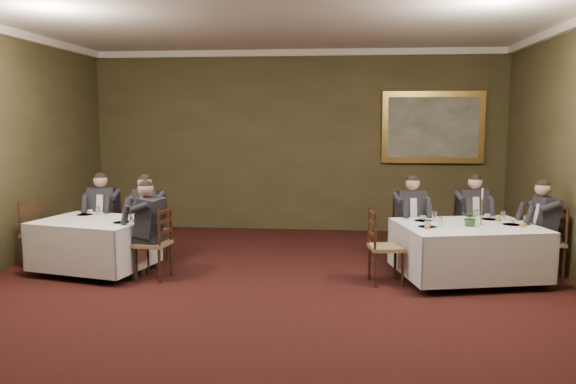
% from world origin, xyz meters
% --- Properties ---
extents(ground, '(10.00, 10.00, 0.00)m').
position_xyz_m(ground, '(0.00, 0.00, 0.00)').
color(ground, black).
rests_on(ground, ground).
extents(back_wall, '(8.00, 0.10, 3.50)m').
position_xyz_m(back_wall, '(0.00, 5.00, 1.75)').
color(back_wall, '#38331C').
rests_on(back_wall, ground).
extents(table_main, '(2.08, 1.75, 0.67)m').
position_xyz_m(table_main, '(2.60, 1.67, 0.45)').
color(table_main, black).
rests_on(table_main, ground).
extents(table_second, '(1.75, 1.48, 0.67)m').
position_xyz_m(table_second, '(-2.60, 1.55, 0.45)').
color(table_second, black).
rests_on(table_second, ground).
extents(chair_main_backleft, '(0.53, 0.51, 1.00)m').
position_xyz_m(chair_main_backleft, '(1.91, 2.47, 0.28)').
color(chair_main_backleft, olive).
rests_on(chair_main_backleft, ground).
extents(diner_main_backleft, '(0.50, 0.56, 1.35)m').
position_xyz_m(diner_main_backleft, '(1.92, 2.46, 0.51)').
color(diner_main_backleft, black).
rests_on(diner_main_backleft, chair_main_backleft).
extents(chair_main_backright, '(0.51, 0.49, 1.00)m').
position_xyz_m(chair_main_backright, '(2.87, 2.69, 0.28)').
color(chair_main_backright, olive).
rests_on(chair_main_backright, ground).
extents(diner_main_backright, '(0.48, 0.55, 1.35)m').
position_xyz_m(diner_main_backright, '(2.87, 2.68, 0.51)').
color(diner_main_backright, black).
rests_on(diner_main_backright, chair_main_backright).
extents(chair_main_endleft, '(0.49, 0.50, 1.00)m').
position_xyz_m(chair_main_endleft, '(1.48, 1.41, 0.28)').
color(chair_main_endleft, olive).
rests_on(chair_main_endleft, ground).
extents(chair_main_endright, '(0.44, 0.46, 1.00)m').
position_xyz_m(chair_main_endright, '(3.72, 1.93, 0.28)').
color(chair_main_endright, olive).
rests_on(chair_main_endright, ground).
extents(diner_main_endright, '(0.49, 0.43, 1.35)m').
position_xyz_m(diner_main_endright, '(3.71, 1.93, 0.51)').
color(diner_main_endright, black).
rests_on(diner_main_endright, chair_main_endright).
extents(chair_sec_backleft, '(0.45, 0.43, 1.00)m').
position_xyz_m(chair_sec_backleft, '(-2.82, 2.40, 0.28)').
color(chair_sec_backleft, olive).
rests_on(chair_sec_backleft, ground).
extents(diner_sec_backleft, '(0.43, 0.49, 1.35)m').
position_xyz_m(diner_sec_backleft, '(-2.82, 2.39, 0.51)').
color(diner_sec_backleft, black).
rests_on(diner_sec_backleft, chair_sec_backleft).
extents(chair_sec_backright, '(0.53, 0.51, 1.00)m').
position_xyz_m(chair_sec_backright, '(-2.03, 2.22, 0.28)').
color(chair_sec_backright, olive).
rests_on(chair_sec_backright, ground).
extents(diner_sec_backright, '(0.50, 0.56, 1.35)m').
position_xyz_m(diner_sec_backright, '(-2.03, 2.21, 0.51)').
color(diner_sec_backright, black).
rests_on(diner_sec_backright, chair_sec_backright).
extents(chair_sec_endright, '(0.47, 0.49, 1.00)m').
position_xyz_m(chair_sec_endright, '(-1.66, 1.34, 0.28)').
color(chair_sec_endright, olive).
rests_on(chair_sec_endright, ground).
extents(diner_sec_endright, '(0.52, 0.45, 1.35)m').
position_xyz_m(diner_sec_endright, '(-1.67, 1.34, 0.51)').
color(diner_sec_endright, black).
rests_on(diner_sec_endright, chair_sec_endright).
extents(chair_sec_endleft, '(0.54, 0.55, 1.00)m').
position_xyz_m(chair_sec_endleft, '(-3.54, 1.77, 0.28)').
color(chair_sec_endleft, olive).
rests_on(chair_sec_endleft, ground).
extents(centerpiece, '(0.29, 0.27, 0.26)m').
position_xyz_m(centerpiece, '(2.61, 1.57, 0.90)').
color(centerpiece, '#2D5926').
rests_on(centerpiece, table_main).
extents(candlestick, '(0.07, 0.07, 0.51)m').
position_xyz_m(candlestick, '(2.78, 1.71, 0.95)').
color(candlestick, '#B48737').
rests_on(candlestick, table_main).
extents(place_setting_table_main, '(0.33, 0.31, 0.14)m').
position_xyz_m(place_setting_table_main, '(2.09, 1.96, 0.80)').
color(place_setting_table_main, white).
rests_on(place_setting_table_main, table_main).
extents(place_setting_table_second, '(0.33, 0.31, 0.14)m').
position_xyz_m(place_setting_table_second, '(-2.87, 1.98, 0.80)').
color(place_setting_table_second, white).
rests_on(place_setting_table_second, table_second).
extents(painting, '(1.91, 0.09, 1.36)m').
position_xyz_m(painting, '(2.60, 4.94, 2.03)').
color(painting, gold).
rests_on(painting, back_wall).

